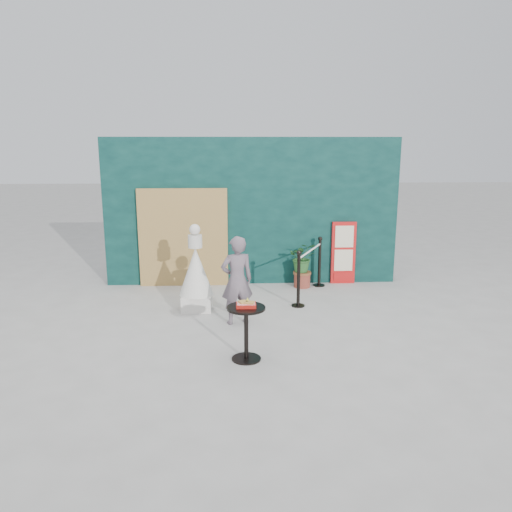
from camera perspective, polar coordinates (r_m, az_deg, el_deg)
name	(u,v)px	position (r m, az deg, el deg)	size (l,w,h in m)	color
ground	(260,338)	(7.64, 0.41, -9.34)	(60.00, 60.00, 0.00)	#ADAAA5
back_wall	(252,212)	(10.32, -0.49, 5.11)	(6.00, 0.30, 3.00)	black
bamboo_fence	(183,238)	(10.23, -8.31, 2.07)	(1.80, 0.08, 2.00)	tan
woman	(237,280)	(8.02, -2.19, -2.80)	(0.53, 0.35, 1.45)	slate
menu_board	(343,253)	(10.52, 9.96, 0.35)	(0.50, 0.07, 1.30)	red
statue	(196,275)	(8.76, -6.87, -2.21)	(0.60, 0.60, 1.53)	silver
cafe_table	(246,325)	(6.75, -1.13, -7.87)	(0.52, 0.52, 0.75)	black
food_basket	(246,304)	(6.65, -1.12, -5.53)	(0.26, 0.19, 0.11)	#B21B13
planter	(302,261)	(10.14, 5.33, -0.62)	(0.54, 0.47, 0.93)	brown
stanchion_barrier	(310,270)	(9.61, 6.16, -1.65)	(0.84, 1.54, 1.03)	black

